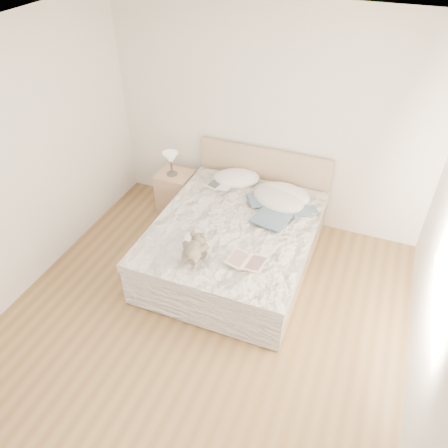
% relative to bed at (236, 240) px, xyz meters
% --- Properties ---
extents(floor, '(4.00, 4.50, 0.00)m').
position_rel_bed_xyz_m(floor, '(0.00, -1.19, -0.31)').
color(floor, brown).
rests_on(floor, ground).
extents(ceiling, '(4.00, 4.50, 0.00)m').
position_rel_bed_xyz_m(ceiling, '(0.00, -1.19, 2.39)').
color(ceiling, white).
rests_on(ceiling, ground).
extents(wall_back, '(4.00, 0.02, 2.70)m').
position_rel_bed_xyz_m(wall_back, '(0.00, 1.06, 1.04)').
color(wall_back, silver).
rests_on(wall_back, ground).
extents(bed, '(1.72, 2.14, 1.00)m').
position_rel_bed_xyz_m(bed, '(0.00, 0.00, 0.00)').
color(bed, tan).
rests_on(bed, floor).
extents(nightstand, '(0.45, 0.41, 0.56)m').
position_rel_bed_xyz_m(nightstand, '(-1.13, 0.69, -0.03)').
color(nightstand, tan).
rests_on(nightstand, floor).
extents(table_lamp, '(0.24, 0.24, 0.32)m').
position_rel_bed_xyz_m(table_lamp, '(-1.15, 0.67, 0.48)').
color(table_lamp, '#47413D').
rests_on(table_lamp, nightstand).
extents(pillow_left, '(0.69, 0.59, 0.18)m').
position_rel_bed_xyz_m(pillow_left, '(-0.29, 0.77, 0.33)').
color(pillow_left, white).
rests_on(pillow_left, bed).
extents(pillow_middle, '(0.79, 0.68, 0.20)m').
position_rel_bed_xyz_m(pillow_middle, '(0.33, 0.52, 0.33)').
color(pillow_middle, silver).
rests_on(pillow_middle, bed).
extents(pillow_right, '(0.69, 0.52, 0.20)m').
position_rel_bed_xyz_m(pillow_right, '(0.36, 0.62, 0.33)').
color(pillow_right, white).
rests_on(pillow_right, bed).
extents(blouse, '(0.70, 0.73, 0.02)m').
position_rel_bed_xyz_m(blouse, '(0.38, 0.23, 0.32)').
color(blouse, '#384F62').
rests_on(blouse, bed).
extents(photo_book, '(0.34, 0.26, 0.02)m').
position_rel_bed_xyz_m(photo_book, '(-0.42, 0.54, 0.32)').
color(photo_book, white).
rests_on(photo_book, bed).
extents(childrens_book, '(0.41, 0.30, 0.02)m').
position_rel_bed_xyz_m(childrens_book, '(0.34, -0.63, 0.32)').
color(childrens_book, '#FCF0CA').
rests_on(childrens_book, bed).
extents(teddy_bear, '(0.29, 0.38, 0.18)m').
position_rel_bed_xyz_m(teddy_bear, '(-0.19, -0.77, 0.34)').
color(teddy_bear, '#63574B').
rests_on(teddy_bear, bed).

